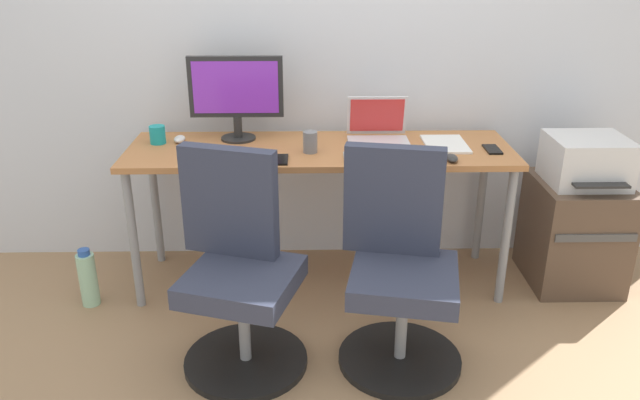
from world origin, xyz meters
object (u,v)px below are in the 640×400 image
(office_chair_left, at_px, (239,272))
(desktop_monitor, at_px, (236,92))
(side_cabinet, at_px, (574,232))
(office_chair_right, at_px, (399,271))
(open_laptop, at_px, (378,132))
(coffee_mug, at_px, (158,135))
(water_bottle_on_floor, at_px, (88,279))
(printer, at_px, (586,160))

(office_chair_left, relative_size, desktop_monitor, 1.96)
(side_cabinet, xyz_separation_m, desktop_monitor, (-1.78, 0.17, 0.72))
(office_chair_left, bearing_deg, office_chair_right, 0.15)
(desktop_monitor, distance_m, open_laptop, 0.75)
(side_cabinet, distance_m, desktop_monitor, 1.93)
(office_chair_left, distance_m, office_chair_right, 0.68)
(coffee_mug, bearing_deg, water_bottle_on_floor, -137.82)
(office_chair_left, height_order, desktop_monitor, desktop_monitor)
(printer, bearing_deg, coffee_mug, 177.14)
(coffee_mug, bearing_deg, open_laptop, 0.15)
(office_chair_left, height_order, printer, office_chair_left)
(office_chair_left, bearing_deg, open_laptop, 49.19)
(side_cabinet, height_order, printer, printer)
(open_laptop, relative_size, coffee_mug, 3.37)
(office_chair_right, height_order, side_cabinet, office_chair_right)
(open_laptop, distance_m, coffee_mug, 1.13)
(desktop_monitor, height_order, coffee_mug, desktop_monitor)
(desktop_monitor, distance_m, coffee_mug, 0.46)
(office_chair_right, bearing_deg, desktop_monitor, 132.40)
(office_chair_right, bearing_deg, office_chair_left, -179.85)
(desktop_monitor, xyz_separation_m, coffee_mug, (-0.40, -0.06, -0.20))
(office_chair_right, distance_m, open_laptop, 0.86)
(office_chair_right, height_order, water_bottle_on_floor, office_chair_right)
(open_laptop, bearing_deg, desktop_monitor, 175.25)
(office_chair_left, xyz_separation_m, side_cabinet, (1.71, 0.65, -0.14))
(side_cabinet, bearing_deg, office_chair_right, -147.71)
(printer, height_order, open_laptop, open_laptop)
(desktop_monitor, bearing_deg, printer, -5.53)
(water_bottle_on_floor, bearing_deg, printer, 4.62)
(office_chair_right, relative_size, open_laptop, 3.03)
(office_chair_right, bearing_deg, coffee_mug, 146.71)
(side_cabinet, relative_size, coffee_mug, 6.19)
(desktop_monitor, bearing_deg, open_laptop, -4.75)
(side_cabinet, distance_m, printer, 0.40)
(side_cabinet, bearing_deg, office_chair_left, -159.17)
(printer, xyz_separation_m, water_bottle_on_floor, (-2.53, -0.20, -0.54))
(open_laptop, bearing_deg, office_chair_left, -130.81)
(office_chair_left, distance_m, side_cabinet, 1.84)
(side_cabinet, height_order, water_bottle_on_floor, side_cabinet)
(desktop_monitor, bearing_deg, coffee_mug, -171.12)
(printer, xyz_separation_m, desktop_monitor, (-1.78, 0.17, 0.32))
(water_bottle_on_floor, height_order, desktop_monitor, desktop_monitor)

